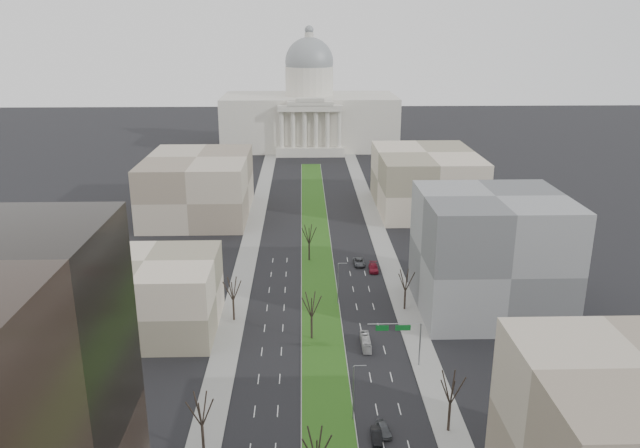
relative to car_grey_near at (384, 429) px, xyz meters
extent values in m
plane|color=black|center=(-7.82, 68.31, -0.71)|extent=(600.00, 600.00, 0.00)
cube|color=#999993|center=(-7.82, 67.31, -0.63)|extent=(8.00, 222.00, 0.15)
cube|color=#1A4512|center=(-7.82, 67.31, -0.54)|extent=(7.70, 221.70, 0.06)
cube|color=gray|center=(-25.32, 43.31, -0.63)|extent=(5.00, 330.00, 0.15)
cube|color=gray|center=(9.68, 43.31, -0.63)|extent=(5.00, 330.00, 0.15)
cube|color=beige|center=(-7.82, 218.31, 11.29)|extent=(80.00, 40.00, 24.00)
cube|color=beige|center=(-7.82, 195.31, 1.29)|extent=(30.00, 6.00, 4.00)
cube|color=beige|center=(-7.82, 195.31, 20.29)|extent=(28.00, 5.00, 2.50)
cube|color=beige|center=(-7.82, 195.31, 22.29)|extent=(20.00, 5.00, 1.80)
cube|color=beige|center=(-7.82, 195.31, 23.89)|extent=(12.00, 5.00, 1.60)
cylinder|color=beige|center=(-7.82, 218.31, 29.29)|extent=(22.00, 22.00, 14.00)
sphere|color=gray|center=(-7.82, 218.31, 38.29)|extent=(22.00, 22.00, 22.00)
cylinder|color=beige|center=(-7.82, 218.31, 49.29)|extent=(4.00, 4.00, 4.00)
sphere|color=gray|center=(-7.82, 218.31, 52.29)|extent=(4.00, 4.00, 4.00)
cylinder|color=beige|center=(-20.32, 195.31, 11.29)|extent=(2.00, 2.00, 16.00)
cylinder|color=beige|center=(-15.32, 195.31, 11.29)|extent=(2.00, 2.00, 16.00)
cylinder|color=beige|center=(-10.32, 195.31, 11.29)|extent=(2.00, 2.00, 16.00)
cylinder|color=beige|center=(-5.32, 195.31, 11.29)|extent=(2.00, 2.00, 16.00)
cylinder|color=beige|center=(-0.32, 195.31, 11.29)|extent=(2.00, 2.00, 16.00)
cylinder|color=beige|center=(4.68, 195.31, 11.29)|extent=(2.00, 2.00, 16.00)
cube|color=gray|center=(-40.82, 33.31, 6.29)|extent=(26.00, 22.00, 14.00)
cube|color=slate|center=(26.18, 40.31, 11.29)|extent=(28.00, 26.00, 24.00)
cube|color=gray|center=(-42.82, 108.31, 8.29)|extent=(30.00, 40.00, 18.00)
cube|color=gray|center=(27.18, 113.31, 8.29)|extent=(30.00, 40.00, 18.00)
cylinder|color=black|center=(-25.02, -3.69, 1.45)|extent=(0.40, 0.40, 4.32)
cylinder|color=black|center=(-25.02, 36.31, 1.41)|extent=(0.40, 0.40, 4.22)
cylinder|color=black|center=(9.38, 0.31, 1.50)|extent=(0.40, 0.40, 4.42)
cylinder|color=black|center=(9.38, 40.31, 1.31)|extent=(0.40, 0.40, 4.03)
cylinder|color=black|center=(-9.82, 28.31, 1.45)|extent=(0.40, 0.40, 4.32)
cylinder|color=black|center=(-9.82, 68.31, 1.45)|extent=(0.40, 0.40, 4.32)
cylinder|color=gray|center=(-4.12, 3.31, 3.79)|extent=(0.20, 0.20, 9.00)
cylinder|color=gray|center=(-3.22, 3.31, 8.39)|extent=(1.80, 0.12, 0.12)
cylinder|color=gray|center=(-4.12, 43.31, 3.79)|extent=(0.20, 0.20, 9.00)
cylinder|color=gray|center=(-3.22, 43.31, 8.39)|extent=(1.80, 0.12, 0.12)
cylinder|color=gray|center=(8.38, 18.31, 3.29)|extent=(0.24, 0.24, 8.00)
cylinder|color=gray|center=(3.88, 18.31, 7.29)|extent=(9.00, 0.18, 0.18)
cube|color=#0C591E|center=(5.38, 18.39, 6.49)|extent=(2.60, 0.08, 1.00)
cube|color=#0C591E|center=(1.88, 18.39, 6.49)|extent=(2.20, 0.08, 1.00)
imported|color=#474A4E|center=(0.00, 0.00, 0.00)|extent=(2.27, 4.35, 1.41)
imported|color=black|center=(-1.17, -1.37, -0.04)|extent=(1.53, 4.10, 1.34)
imported|color=maroon|center=(5.32, 61.31, 0.07)|extent=(2.48, 5.47, 1.55)
imported|color=#494B51|center=(2.25, 65.15, 0.04)|extent=(2.72, 5.50, 1.50)
imported|color=silver|center=(-0.08, 25.15, 0.21)|extent=(1.55, 6.57, 1.83)
camera|label=1|loc=(-11.21, -75.28, 55.19)|focal=35.00mm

